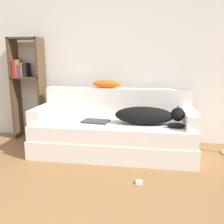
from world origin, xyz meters
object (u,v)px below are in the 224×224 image
at_px(dog, 148,116).
at_px(bookshelf, 27,82).
at_px(laptop, 96,121).
at_px(throw_pillow, 107,84).
at_px(couch, 113,138).
at_px(power_adapter, 139,182).

relative_size(dog, bookshelf, 0.56).
distance_m(laptop, throw_pillow, 0.59).
bearing_deg(laptop, dog, 5.89).
xyz_separation_m(couch, dog, (0.44, -0.05, 0.32)).
bearing_deg(throw_pillow, couch, -67.52).
xyz_separation_m(bookshelf, power_adapter, (1.76, -1.22, -0.86)).
height_order(dog, power_adapter, dog).
height_order(dog, throw_pillow, throw_pillow).
height_order(laptop, bookshelf, bookshelf).
height_order(dog, laptop, dog).
distance_m(laptop, bookshelf, 1.33).
height_order(couch, throw_pillow, throw_pillow).
bearing_deg(bookshelf, laptop, -22.72).
xyz_separation_m(couch, throw_pillow, (-0.14, 0.34, 0.66)).
bearing_deg(laptop, power_adapter, -43.57).
relative_size(dog, throw_pillow, 2.14).
bearing_deg(bookshelf, couch, -17.97).
bearing_deg(couch, power_adapter, -63.60).
relative_size(couch, dog, 2.42).
bearing_deg(bookshelf, power_adapter, -34.62).
height_order(couch, laptop, laptop).
bearing_deg(power_adapter, dog, 85.49).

